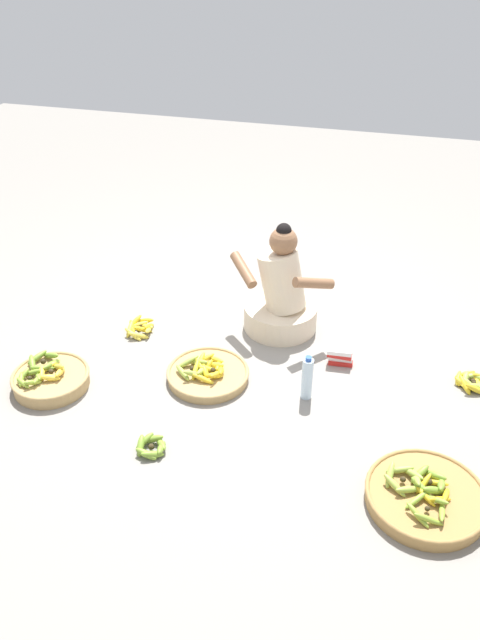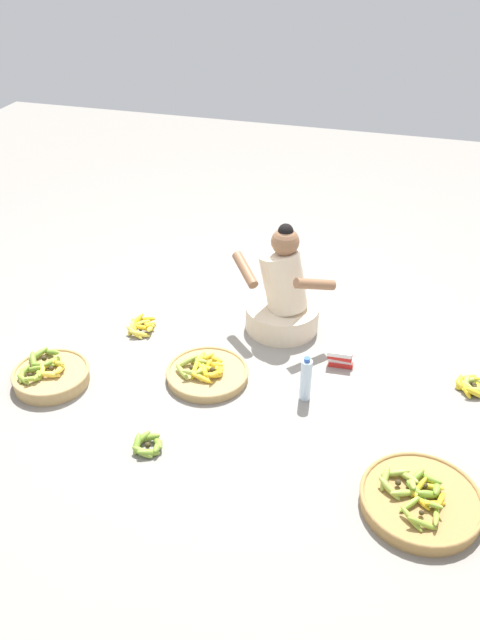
# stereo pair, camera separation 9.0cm
# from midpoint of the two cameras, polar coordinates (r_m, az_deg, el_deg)

# --- Properties ---
(ground_plane) EXTENTS (10.00, 10.00, 0.00)m
(ground_plane) POSITION_cam_midpoint_polar(r_m,az_deg,el_deg) (4.45, 0.08, -2.37)
(ground_plane) COLOR gray
(vendor_woman_front) EXTENTS (0.76, 0.52, 0.81)m
(vendor_woman_front) POSITION_cam_midpoint_polar(r_m,az_deg,el_deg) (4.51, 3.08, 2.15)
(vendor_woman_front) COLOR beige
(vendor_woman_front) RESTS_ON ground
(banana_basket_mid_left) EXTENTS (0.53, 0.53, 0.14)m
(banana_basket_mid_left) POSITION_cam_midpoint_polar(r_m,az_deg,el_deg) (4.15, -3.52, -4.73)
(banana_basket_mid_left) COLOR tan
(banana_basket_mid_left) RESTS_ON ground
(banana_basket_front_left) EXTENTS (0.49, 0.49, 0.17)m
(banana_basket_front_left) POSITION_cam_midpoint_polar(r_m,az_deg,el_deg) (4.27, -17.05, -4.94)
(banana_basket_front_left) COLOR tan
(banana_basket_front_left) RESTS_ON ground
(banana_basket_mid_right) EXTENTS (0.62, 0.62, 0.15)m
(banana_basket_mid_right) POSITION_cam_midpoint_polar(r_m,az_deg,el_deg) (3.52, 15.36, -14.79)
(banana_basket_mid_right) COLOR #A87F47
(banana_basket_mid_right) RESTS_ON ground
(loose_bananas_front_right) EXTENTS (0.24, 0.23, 0.09)m
(loose_bananas_front_right) POSITION_cam_midpoint_polar(r_m,az_deg,el_deg) (4.34, 19.26, -5.16)
(loose_bananas_front_right) COLOR gold
(loose_bananas_front_right) RESTS_ON ground
(loose_bananas_back_right) EXTENTS (0.21, 0.26, 0.09)m
(loose_bananas_back_right) POSITION_cam_midpoint_polar(r_m,az_deg,el_deg) (4.64, -9.42, -0.69)
(loose_bananas_back_right) COLOR gold
(loose_bananas_back_right) RESTS_ON ground
(loose_bananas_back_center) EXTENTS (0.21, 0.20, 0.09)m
(loose_bananas_back_center) POSITION_cam_midpoint_polar(r_m,az_deg,el_deg) (3.71, -8.56, -11.01)
(loose_bananas_back_center) COLOR olive
(loose_bananas_back_center) RESTS_ON ground
(water_bottle) EXTENTS (0.07, 0.07, 0.31)m
(water_bottle) POSITION_cam_midpoint_polar(r_m,az_deg,el_deg) (3.95, 5.31, -5.16)
(water_bottle) COLOR silver
(water_bottle) RESTS_ON ground
(packet_carton_stack) EXTENTS (0.18, 0.08, 0.12)m
(packet_carton_stack) POSITION_cam_midpoint_polar(r_m,az_deg,el_deg) (4.29, 8.24, -3.26)
(packet_carton_stack) COLOR red
(packet_carton_stack) RESTS_ON ground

